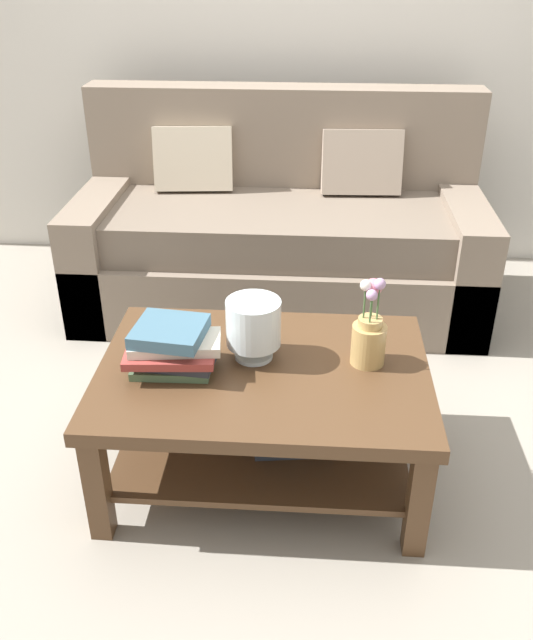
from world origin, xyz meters
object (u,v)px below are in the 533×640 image
object	(u,v)px
book_stack_main	(172,348)
couch	(280,236)
glass_hurricane_vase	(253,324)
coffee_table	(266,399)
flower_pitcher	(369,335)

from	to	relation	value
book_stack_main	couch	bearing A→B (deg)	78.54
book_stack_main	glass_hurricane_vase	distance (m)	0.28
coffee_table	book_stack_main	world-z (taller)	book_stack_main
flower_pitcher	couch	bearing A→B (deg)	105.60
coffee_table	glass_hurricane_vase	xyz separation A→B (m)	(-0.05, 0.07, 0.26)
book_stack_main	coffee_table	bearing A→B (deg)	5.71
coffee_table	glass_hurricane_vase	bearing A→B (deg)	125.07
flower_pitcher	coffee_table	bearing A→B (deg)	-170.32
flower_pitcher	book_stack_main	bearing A→B (deg)	-172.19
couch	book_stack_main	distance (m)	1.44
coffee_table	glass_hurricane_vase	world-z (taller)	glass_hurricane_vase
couch	glass_hurricane_vase	distance (m)	1.33
book_stack_main	flower_pitcher	size ratio (longest dim) A/B	1.01
coffee_table	flower_pitcher	size ratio (longest dim) A/B	3.49
glass_hurricane_vase	flower_pitcher	world-z (taller)	flower_pitcher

